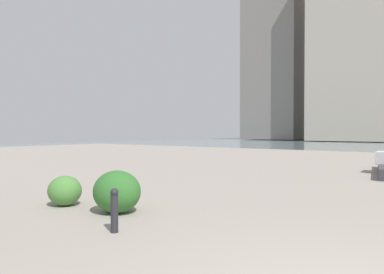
% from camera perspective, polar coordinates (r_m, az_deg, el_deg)
% --- Properties ---
extents(building_slab, '(12.51, 11.29, 35.72)m').
position_cam_1_polar(building_slab, '(67.32, 25.27, 13.93)').
color(building_slab, '#B2A899').
rests_on(building_slab, ground).
extents(building_annex, '(11.32, 15.32, 39.33)m').
position_cam_1_polar(building_annex, '(77.39, 14.68, 13.63)').
color(building_annex, gray).
rests_on(building_annex, ground).
extents(bollard_near, '(0.13, 0.13, 0.70)m').
position_cam_1_polar(bollard_near, '(5.60, -13.01, -11.85)').
color(bollard_near, '#232328').
rests_on(bollard_near, ground).
extents(shrub_low, '(0.98, 0.88, 0.83)m').
position_cam_1_polar(shrub_low, '(6.88, -12.60, -9.02)').
color(shrub_low, '#2D6628').
rests_on(shrub_low, ground).
extents(shrub_round, '(0.76, 0.68, 0.64)m').
position_cam_1_polar(shrub_round, '(7.87, -20.75, -8.50)').
color(shrub_round, '#477F38').
rests_on(shrub_round, ground).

